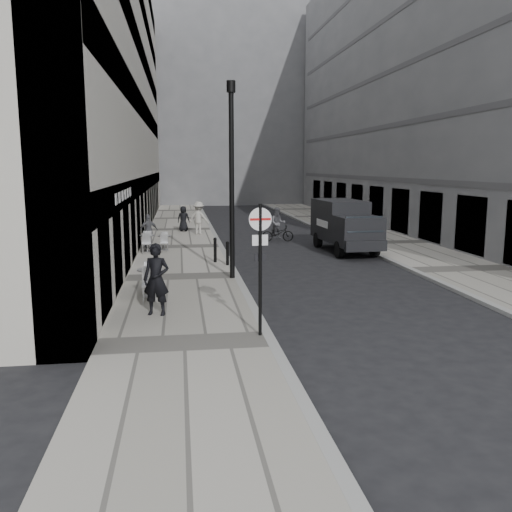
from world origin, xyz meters
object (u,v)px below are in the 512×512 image
Objects in this scene: sign_post at (260,252)px; lamppost at (232,171)px; cyclist at (278,228)px; walking_man at (156,279)px; panel_van at (344,223)px.

sign_post is 7.07m from lamppost.
sign_post is at bearing -98.87° from cyclist.
walking_man is 0.37× the size of panel_van.
cyclist is at bearing 70.82° from lamppost.
walking_man reaches higher than cyclist.
sign_post is 14.33m from panel_van.
lamppost is at bearing -137.19° from panel_van.
sign_post reaches higher than walking_man.
cyclist is at bearing 73.40° from sign_post.
walking_man is 1.04× the size of cyclist.
sign_post reaches higher than cyclist.
walking_man is 0.28× the size of lamppost.
cyclist is at bearing 120.70° from panel_van.
cyclist is (3.49, 16.87, -1.40)m from sign_post.
panel_van is at bearing 60.07° from sign_post.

